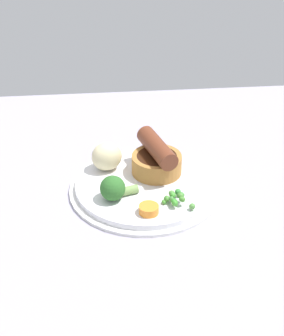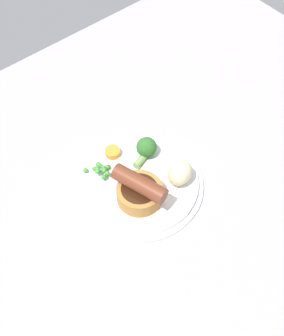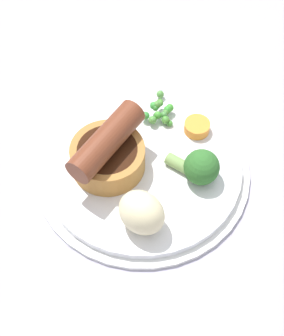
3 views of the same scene
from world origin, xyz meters
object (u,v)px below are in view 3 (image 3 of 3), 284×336
object	(u,v)px
sausage_pudding	(107,153)
pea_pile	(159,110)
dinner_plate	(142,169)
broccoli_floret_near	(200,167)
potato_chunk_2	(142,213)
carrot_slice_4	(197,127)

from	to	relation	value
sausage_pudding	pea_pile	xyz separation A→B (cm)	(-1.96, 8.77, -1.46)
dinner_plate	broccoli_floret_near	bearing A→B (deg)	37.08
potato_chunk_2	pea_pile	bearing A→B (deg)	133.06
sausage_pudding	carrot_slice_4	size ratio (longest dim) A/B	3.52
sausage_pudding	potato_chunk_2	world-z (taller)	sausage_pudding
pea_pile	dinner_plate	bearing A→B (deg)	-54.42
dinner_plate	sausage_pudding	world-z (taller)	sausage_pudding
dinner_plate	broccoli_floret_near	distance (cm)	6.70
broccoli_floret_near	potato_chunk_2	xyz separation A→B (cm)	(0.70, -8.37, 0.57)
pea_pile	broccoli_floret_near	size ratio (longest dim) A/B	0.80
sausage_pudding	dinner_plate	bearing A→B (deg)	-53.28
broccoli_floret_near	dinner_plate	bearing A→B (deg)	-160.06
pea_pile	sausage_pudding	bearing A→B (deg)	-77.40
potato_chunk_2	carrot_slice_4	world-z (taller)	potato_chunk_2
dinner_plate	carrot_slice_4	size ratio (longest dim) A/B	8.15
dinner_plate	pea_pile	size ratio (longest dim) A/B	5.04
potato_chunk_2	carrot_slice_4	xyz separation A→B (cm)	(-5.45, 12.38, -1.76)
dinner_plate	potato_chunk_2	bearing A→B (deg)	-39.61
pea_pile	potato_chunk_2	distance (cm)	14.40
sausage_pudding	potato_chunk_2	size ratio (longest dim) A/B	2.07
sausage_pudding	broccoli_floret_near	distance (cm)	9.78
pea_pile	potato_chunk_2	size ratio (longest dim) A/B	0.95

